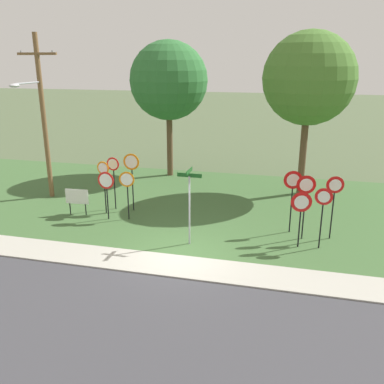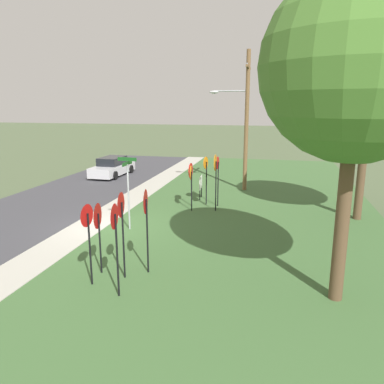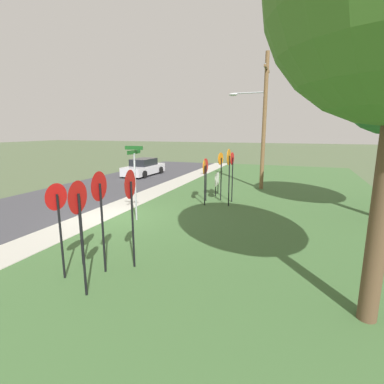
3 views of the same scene
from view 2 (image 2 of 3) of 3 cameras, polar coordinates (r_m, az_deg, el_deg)
ground_plane at (r=16.76m, az=-12.76°, el=-5.25°), size 160.00×160.00×0.00m
road_asphalt at (r=19.28m, az=-25.78°, el=-3.82°), size 44.00×6.40×0.01m
sidewalk_strip at (r=17.11m, az=-15.20°, el=-4.91°), size 44.00×1.60×0.06m
grass_median at (r=15.24m, az=8.21°, el=-6.86°), size 44.00×12.00×0.04m
stop_sign_near_left at (r=19.28m, az=-0.17°, el=2.60°), size 0.79×0.10×2.24m
stop_sign_near_right at (r=19.22m, az=3.91°, el=3.19°), size 0.64×0.11×2.57m
stop_sign_far_left at (r=19.53m, az=2.12°, el=3.25°), size 0.63×0.13×2.52m
stop_sign_far_center at (r=18.37m, az=-0.15°, el=2.05°), size 0.69×0.13×2.24m
stop_sign_far_right at (r=18.29m, az=3.57°, el=3.35°), size 0.78×0.09×2.79m
yield_sign_near_left at (r=11.87m, az=-14.06°, el=-4.38°), size 0.79×0.15×2.24m
yield_sign_near_right at (r=11.13m, az=-15.51°, el=-4.94°), size 0.66×0.11×2.43m
yield_sign_far_left at (r=11.29m, az=-10.65°, el=-3.33°), size 0.75×0.13×2.67m
yield_sign_far_right at (r=10.23m, az=-11.59°, el=-5.38°), size 0.69×0.13×2.63m
yield_sign_center at (r=11.53m, az=-7.02°, el=-2.83°), size 0.76×0.16×2.67m
street_name_post at (r=15.77m, az=-9.61°, el=0.71°), size 0.96×0.82×3.05m
utility_pole at (r=22.92m, az=7.85°, el=11.26°), size 2.10×2.37×8.19m
notice_board at (r=20.94m, az=1.33°, el=1.24°), size 1.10×0.12×1.25m
oak_tree_left at (r=18.31m, az=25.30°, el=13.77°), size 4.62×4.62×8.07m
oak_tree_right at (r=10.17m, az=23.65°, el=16.96°), size 4.67×4.67×8.38m
parked_hatchback_near at (r=28.53m, az=-11.92°, el=3.70°), size 4.51×1.99×1.39m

